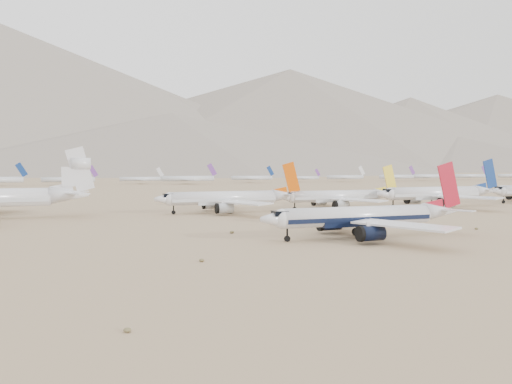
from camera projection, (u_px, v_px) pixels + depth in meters
ground at (390, 235)px, 104.80m from camera, size 7000.00×7000.00×0.00m
main_airliner at (366, 216)px, 101.81m from camera, size 44.29×43.26×15.63m
row2_navy_widebody at (439, 193)px, 177.01m from camera, size 48.91×47.83×17.40m
row2_gold_tail at (340, 196)px, 169.64m from camera, size 42.59×41.65×15.16m
row2_orange_tail at (230, 198)px, 156.07m from camera, size 44.95×43.97×16.03m
distant_storage_row at (231, 178)px, 423.60m from camera, size 660.21×58.84×14.96m
mountain_range at (119, 113)px, 1668.34m from camera, size 7354.00×3024.00×470.00m
foothills at (315, 146)px, 1312.67m from camera, size 4637.50×1395.00×155.00m
desert_scrub at (431, 260)px, 76.15m from camera, size 247.37×121.67×0.63m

